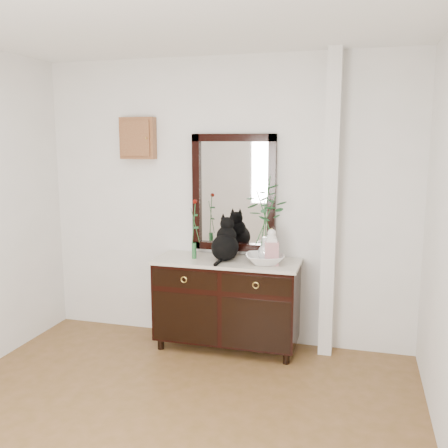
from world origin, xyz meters
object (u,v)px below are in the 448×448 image
(sideboard, at_px, (227,299))
(lotus_bowl, at_px, (265,259))
(cat, at_px, (225,239))
(ginger_jar, at_px, (271,246))

(sideboard, distance_m, lotus_bowl, 0.55)
(cat, relative_size, ginger_jar, 1.21)
(sideboard, height_order, lotus_bowl, lotus_bowl)
(cat, height_order, ginger_jar, cat)
(lotus_bowl, xyz_separation_m, ginger_jar, (0.06, -0.01, 0.12))
(cat, distance_m, lotus_bowl, 0.41)
(cat, bearing_deg, ginger_jar, -7.17)
(sideboard, height_order, ginger_jar, ginger_jar)
(lotus_bowl, distance_m, ginger_jar, 0.14)
(lotus_bowl, bearing_deg, sideboard, 173.19)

